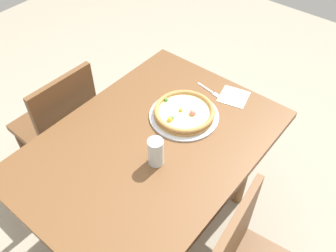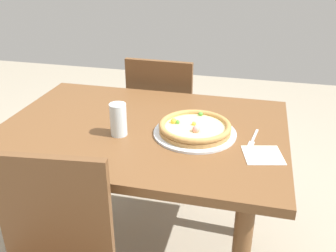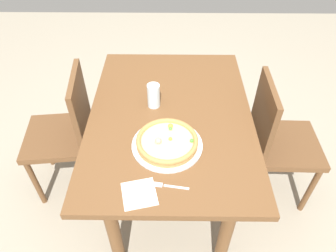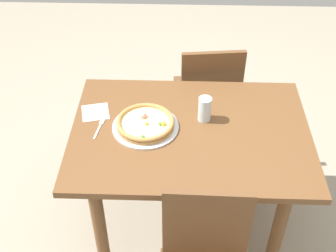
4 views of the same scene
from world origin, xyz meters
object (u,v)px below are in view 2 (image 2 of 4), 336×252
(chair_near, at_px, (165,118))
(plate, at_px, (195,133))
(fork, at_px, (253,140))
(pizza, at_px, (195,127))
(dining_table, at_px, (143,151))
(napkin, at_px, (263,155))
(drinking_glass, at_px, (118,120))

(chair_near, bearing_deg, plate, -64.79)
(plate, distance_m, fork, 0.24)
(chair_near, xyz_separation_m, plate, (-0.30, 0.66, 0.26))
(pizza, bearing_deg, dining_table, -3.76)
(chair_near, distance_m, fork, 0.89)
(dining_table, relative_size, napkin, 8.72)
(chair_near, relative_size, pizza, 2.98)
(fork, bearing_deg, napkin, 28.48)
(chair_near, bearing_deg, napkin, -52.44)
(fork, bearing_deg, plate, -81.15)
(napkin, bearing_deg, plate, -22.25)
(dining_table, xyz_separation_m, napkin, (-0.51, 0.13, 0.12))
(chair_near, relative_size, napkin, 6.35)
(chair_near, relative_size, drinking_glass, 6.56)
(pizza, relative_size, drinking_glass, 2.20)
(dining_table, xyz_separation_m, chair_near, (0.06, -0.65, -0.14))
(fork, xyz_separation_m, napkin, (-0.04, 0.11, -0.00))
(drinking_glass, bearing_deg, napkin, 176.41)
(dining_table, bearing_deg, chair_near, -84.29)
(plate, distance_m, pizza, 0.03)
(drinking_glass, height_order, napkin, drinking_glass)
(fork, distance_m, napkin, 0.12)
(plate, xyz_separation_m, pizza, (0.00, 0.00, 0.03))
(drinking_glass, bearing_deg, fork, -171.80)
(chair_near, distance_m, napkin, 1.00)
(chair_near, height_order, fork, chair_near)
(chair_near, height_order, drinking_glass, chair_near)
(dining_table, distance_m, plate, 0.26)
(fork, relative_size, napkin, 1.18)
(fork, relative_size, drinking_glass, 1.22)
(dining_table, distance_m, napkin, 0.54)
(napkin, bearing_deg, chair_near, -53.61)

